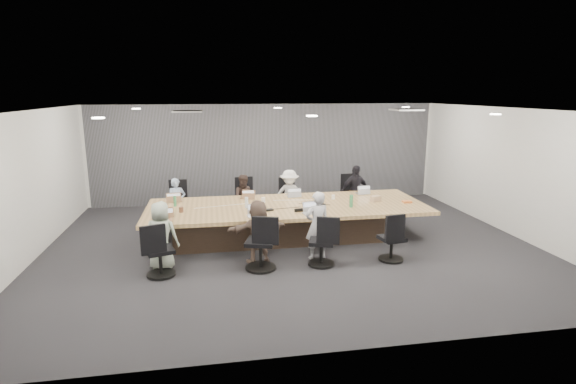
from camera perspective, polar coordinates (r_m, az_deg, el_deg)
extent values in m
cube|color=#27272B|center=(9.49, 0.42, -6.72)|extent=(10.00, 8.00, 0.00)
cube|color=white|center=(8.96, 0.45, 10.43)|extent=(10.00, 8.00, 0.00)
cube|color=silver|center=(13.02, -2.73, 4.93)|extent=(10.00, 0.00, 2.80)
cube|color=silver|center=(5.36, 8.14, -6.52)|extent=(10.00, 0.00, 2.80)
cube|color=silver|center=(9.60, -30.40, 0.40)|extent=(0.00, 8.00, 2.80)
cube|color=silver|center=(11.15, 26.65, 2.28)|extent=(0.00, 8.00, 2.80)
cube|color=#5A5A61|center=(12.95, -2.68, 4.88)|extent=(9.80, 0.04, 2.80)
cube|color=#3E2E22|center=(9.86, -0.10, -3.96)|extent=(4.80, 1.40, 0.66)
cube|color=tan|center=(9.76, -0.10, -1.88)|extent=(6.00, 2.20, 0.08)
imported|color=#90A5C8|center=(11.00, -13.95, -1.27)|extent=(0.45, 0.32, 1.15)
cube|color=#8C6647|center=(10.42, -14.20, -1.05)|extent=(0.33, 0.23, 0.02)
imported|color=#352825|center=(10.99, -5.49, -0.86)|extent=(0.60, 0.48, 1.18)
cube|color=#8C6647|center=(10.42, -5.27, -0.71)|extent=(0.33, 0.26, 0.02)
imported|color=silver|center=(11.11, 0.19, -0.42)|extent=(0.90, 0.64, 1.27)
cube|color=#B2B2B7|center=(10.56, 0.71, -0.48)|extent=(0.33, 0.24, 0.02)
imported|color=black|center=(11.51, 8.49, 0.08)|extent=(0.83, 0.47, 1.34)
cube|color=#B2B2B7|center=(10.99, 9.40, -0.13)|extent=(0.32, 0.24, 0.02)
imported|color=#9FAD9B|center=(8.40, -15.80, -5.34)|extent=(0.69, 0.53, 1.25)
cube|color=#8C6647|center=(8.89, -15.51, -3.48)|extent=(0.34, 0.26, 0.02)
imported|color=brown|center=(8.39, -3.80, -5.01)|extent=(1.17, 0.55, 1.21)
cube|color=#B2B2B7|center=(8.88, -4.19, -3.06)|extent=(0.32, 0.23, 0.02)
imported|color=#B0AFB8|center=(8.56, 3.72, -4.26)|extent=(0.52, 0.38, 1.32)
cube|color=#B2B2B7|center=(9.05, 2.92, -2.73)|extent=(0.34, 0.26, 0.02)
cylinder|color=#378450|center=(9.91, -14.16, -1.13)|extent=(0.08, 0.08, 0.23)
cylinder|color=#378450|center=(9.63, 8.03, -1.14)|extent=(0.09, 0.09, 0.27)
cylinder|color=silver|center=(9.52, -5.28, -1.33)|extent=(0.08, 0.08, 0.23)
cylinder|color=white|center=(9.96, -3.17, -1.04)|extent=(0.10, 0.10, 0.11)
cylinder|color=white|center=(10.31, 5.77, -0.65)|extent=(0.09, 0.09, 0.10)
cylinder|color=brown|center=(9.41, -13.42, -2.18)|extent=(0.11, 0.11, 0.11)
cube|color=black|center=(9.29, -2.41, -2.28)|extent=(0.19, 0.16, 0.03)
cube|color=black|center=(9.72, 4.33, -1.63)|extent=(0.19, 0.14, 0.03)
cube|color=black|center=(9.20, 1.36, -2.32)|extent=(0.18, 0.08, 0.07)
cube|color=tan|center=(10.24, 11.06, -0.83)|extent=(0.27, 0.23, 0.12)
cube|color=orange|center=(10.28, 14.86, -1.20)|extent=(0.20, 0.13, 0.04)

